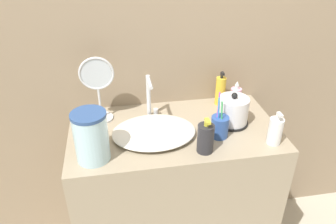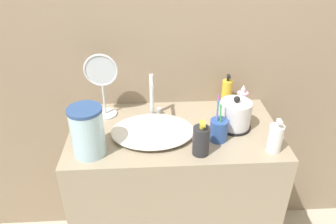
{
  "view_description": "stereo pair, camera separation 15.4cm",
  "coord_description": "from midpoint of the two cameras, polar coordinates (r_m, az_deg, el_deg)",
  "views": [
    {
      "loc": [
        -0.26,
        -1.03,
        1.8
      ],
      "look_at": [
        -0.03,
        0.28,
        1.01
      ],
      "focal_mm": 35.0,
      "sensor_mm": 36.0,
      "label": 1
    },
    {
      "loc": [
        -0.11,
        -1.05,
        1.8
      ],
      "look_at": [
        -0.03,
        0.28,
        1.01
      ],
      "focal_mm": 35.0,
      "sensor_mm": 36.0,
      "label": 2
    }
  ],
  "objects": [
    {
      "name": "shampoo_bottle",
      "position": [
        1.52,
        20.98,
        -4.33
      ],
      "size": [
        0.06,
        0.06,
        0.16
      ],
      "color": "white",
      "rests_on": "vanity_counter"
    },
    {
      "name": "wall_back",
      "position": [
        1.7,
        3.17,
        13.47
      ],
      "size": [
        6.0,
        0.04,
        2.6
      ],
      "color": "gray",
      "rests_on": "ground_plane"
    },
    {
      "name": "hand_cream_bottle",
      "position": [
        1.8,
        15.17,
        1.89
      ],
      "size": [
        0.06,
        0.06,
        0.15
      ],
      "color": "#EAA8C6",
      "rests_on": "vanity_counter"
    },
    {
      "name": "faucet",
      "position": [
        1.64,
        0.0,
        2.95
      ],
      "size": [
        0.06,
        0.13,
        0.23
      ],
      "color": "silver",
      "rests_on": "vanity_counter"
    },
    {
      "name": "toothbrush_cup",
      "position": [
        1.53,
        11.7,
        -3.12
      ],
      "size": [
        0.08,
        0.08,
        0.23
      ],
      "color": "#2D519E",
      "rests_on": "vanity_counter"
    },
    {
      "name": "mouthwash_bottle",
      "position": [
        1.42,
        8.91,
        -5.02
      ],
      "size": [
        0.07,
        0.07,
        0.17
      ],
      "color": "#28282D",
      "rests_on": "vanity_counter"
    },
    {
      "name": "sink_basin",
      "position": [
        1.55,
        0.2,
        -3.37
      ],
      "size": [
        0.4,
        0.31,
        0.05
      ],
      "color": "silver",
      "rests_on": "vanity_counter"
    },
    {
      "name": "lotion_bottle",
      "position": [
        1.79,
        12.61,
        3.06
      ],
      "size": [
        0.05,
        0.05,
        0.19
      ],
      "color": "gold",
      "rests_on": "vanity_counter"
    },
    {
      "name": "water_pitcher",
      "position": [
        1.41,
        -10.83,
        -3.44
      ],
      "size": [
        0.15,
        0.15,
        0.22
      ],
      "color": "#B2DBEA",
      "rests_on": "vanity_counter"
    },
    {
      "name": "vanity_mirror",
      "position": [
        1.64,
        -8.78,
        5.05
      ],
      "size": [
        0.17,
        0.12,
        0.34
      ],
      "color": "silver",
      "rests_on": "vanity_counter"
    },
    {
      "name": "electric_kettle",
      "position": [
        1.63,
        14.26,
        -0.74
      ],
      "size": [
        0.16,
        0.16,
        0.17
      ],
      "color": "black",
      "rests_on": "vanity_counter"
    },
    {
      "name": "vanity_counter",
      "position": [
        1.89,
        3.41,
        -14.71
      ],
      "size": [
        1.02,
        0.55,
        0.91
      ],
      "color": "gray",
      "rests_on": "ground_plane"
    }
  ]
}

